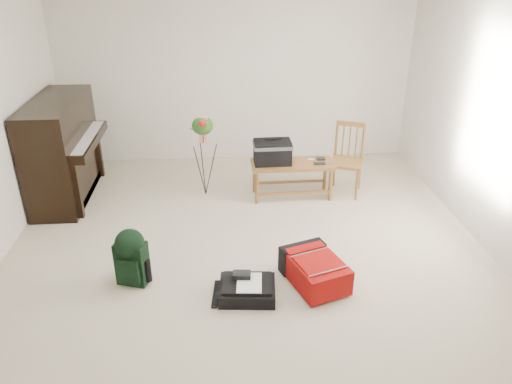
{
  "coord_description": "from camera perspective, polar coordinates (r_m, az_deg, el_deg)",
  "views": [
    {
      "loc": [
        -0.24,
        -4.3,
        2.87
      ],
      "look_at": [
        0.11,
        0.35,
        0.57
      ],
      "focal_mm": 35.0,
      "sensor_mm": 36.0,
      "label": 1
    }
  ],
  "objects": [
    {
      "name": "black_duffel",
      "position": [
        4.62,
        -1.03,
        -11.0
      ],
      "size": [
        0.54,
        0.45,
        0.21
      ],
      "rotation": [
        0.0,
        0.0,
        -0.09
      ],
      "color": "black",
      "rests_on": "floor"
    },
    {
      "name": "floor",
      "position": [
        5.18,
        -0.9,
        -7.45
      ],
      "size": [
        5.0,
        5.5,
        0.01
      ],
      "primitive_type": "cube",
      "color": "beige",
      "rests_on": "ground"
    },
    {
      "name": "dining_chair",
      "position": [
        6.44,
        10.23,
        3.61
      ],
      "size": [
        0.51,
        0.51,
        0.91
      ],
      "rotation": [
        0.0,
        0.0,
        -0.37
      ],
      "color": "brown",
      "rests_on": "floor"
    },
    {
      "name": "red_suitcase",
      "position": [
        4.8,
        6.63,
        -8.54
      ],
      "size": [
        0.62,
        0.77,
        0.28
      ],
      "rotation": [
        0.0,
        0.0,
        0.34
      ],
      "color": "#A8070D",
      "rests_on": "floor"
    },
    {
      "name": "piano",
      "position": [
        6.62,
        -21.15,
        4.31
      ],
      "size": [
        0.71,
        1.5,
        1.25
      ],
      "color": "black",
      "rests_on": "floor"
    },
    {
      "name": "bench",
      "position": [
        6.18,
        2.62,
        4.18
      ],
      "size": [
        1.03,
        0.43,
        0.79
      ],
      "rotation": [
        0.0,
        0.0,
        0.02
      ],
      "color": "brown",
      "rests_on": "floor"
    },
    {
      "name": "wall_right",
      "position": [
        5.35,
        26.93,
        5.71
      ],
      "size": [
        0.04,
        5.5,
        2.5
      ],
      "primitive_type": "cube",
      "color": "silver",
      "rests_on": "floor"
    },
    {
      "name": "green_backpack",
      "position": [
        4.8,
        -14.1,
        -6.94
      ],
      "size": [
        0.32,
        0.3,
        0.56
      ],
      "rotation": [
        0.0,
        0.0,
        -0.31
      ],
      "color": "black",
      "rests_on": "floor"
    },
    {
      "name": "flower_stand",
      "position": [
        6.27,
        -5.96,
        4.07
      ],
      "size": [
        0.4,
        0.4,
        1.07
      ],
      "rotation": [
        0.0,
        0.0,
        -0.23
      ],
      "color": "black",
      "rests_on": "floor"
    },
    {
      "name": "wall_back",
      "position": [
        7.24,
        -2.33,
        13.25
      ],
      "size": [
        5.0,
        0.04,
        2.5
      ],
      "primitive_type": "cube",
      "color": "silver",
      "rests_on": "floor"
    }
  ]
}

